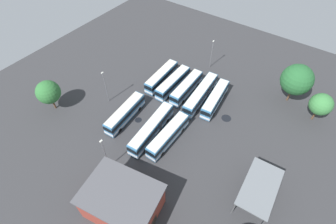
# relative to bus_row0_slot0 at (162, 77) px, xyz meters

# --- Properties ---
(ground_plane) EXTENTS (94.73, 94.73, 0.00)m
(ground_plane) POSITION_rel_bus_row0_slot0_xyz_m (7.35, 8.01, -1.82)
(ground_plane) COLOR #333335
(bus_row0_slot0) EXTENTS (12.03, 2.98, 3.45)m
(bus_row0_slot0) POSITION_rel_bus_row0_slot0_xyz_m (0.00, 0.00, 0.00)
(bus_row0_slot0) COLOR teal
(bus_row0_slot0) RESTS_ON ground_plane
(bus_row0_slot1) EXTENTS (12.21, 2.58, 3.45)m
(bus_row0_slot1) POSITION_rel_bus_row0_slot0_xyz_m (0.22, 3.74, 0.00)
(bus_row0_slot1) COLOR teal
(bus_row0_slot1) RESTS_ON ground_plane
(bus_row0_slot2) EXTENTS (12.01, 2.82, 3.45)m
(bus_row0_slot2) POSITION_rel_bus_row0_slot0_xyz_m (-0.28, 7.50, 0.00)
(bus_row0_slot2) COLOR teal
(bus_row0_slot2) RESTS_ON ground_plane
(bus_row0_slot3) EXTENTS (14.54, 3.52, 3.45)m
(bus_row0_slot3) POSITION_rel_bus_row0_slot0_xyz_m (-0.31, 11.55, 0.00)
(bus_row0_slot3) COLOR teal
(bus_row0_slot3) RESTS_ON ground_plane
(bus_row0_slot4) EXTENTS (12.26, 3.78, 3.45)m
(bus_row0_slot4) POSITION_rel_bus_row0_slot0_xyz_m (-0.84, 15.20, 0.00)
(bus_row0_slot4) COLOR teal
(bus_row0_slot4) RESTS_ON ground_plane
(bus_row1_slot0) EXTENTS (12.25, 3.43, 3.45)m
(bus_row1_slot0) POSITION_rel_bus_row0_slot0_xyz_m (15.04, 0.80, 0.00)
(bus_row1_slot0) COLOR teal
(bus_row1_slot0) RESTS_ON ground_plane
(bus_row1_slot2) EXTENTS (14.54, 3.57, 3.45)m
(bus_row1_slot2) POSITION_rel_bus_row0_slot0_xyz_m (14.89, 8.34, 0.00)
(bus_row1_slot2) COLOR teal
(bus_row1_slot2) RESTS_ON ground_plane
(bus_row1_slot3) EXTENTS (12.28, 2.58, 3.45)m
(bus_row1_slot3) POSITION_rel_bus_row0_slot0_xyz_m (14.45, 12.31, 0.00)
(bus_row1_slot3) COLOR teal
(bus_row1_slot3) RESTS_ON ground_plane
(depot_building) EXTENTS (11.09, 13.69, 6.34)m
(depot_building) POSITION_rel_bus_row0_slot0_xyz_m (30.87, 14.59, 1.37)
(depot_building) COLOR maroon
(depot_building) RESTS_ON ground_plane
(maintenance_shelter) EXTENTS (10.64, 6.14, 4.22)m
(maintenance_shelter) POSITION_rel_bus_row0_slot0_xyz_m (15.64, 32.37, 2.18)
(maintenance_shelter) COLOR slate
(maintenance_shelter) RESTS_ON ground_plane
(lamp_post_by_building) EXTENTS (0.56, 0.28, 8.63)m
(lamp_post_by_building) POSITION_rel_bus_row0_slot0_xyz_m (26.31, 6.38, 2.91)
(lamp_post_by_building) COLOR slate
(lamp_post_by_building) RESTS_ON ground_plane
(lamp_post_far_corner) EXTENTS (0.56, 0.28, 8.40)m
(lamp_post_far_corner) POSITION_rel_bus_row0_slot0_xyz_m (-13.00, 7.20, 2.79)
(lamp_post_far_corner) COLOR slate
(lamp_post_far_corner) RESTS_ON ground_plane
(lamp_post_mid_lot) EXTENTS (0.56, 0.28, 8.89)m
(lamp_post_mid_lot) POSITION_rel_bus_row0_slot0_xyz_m (13.11, -6.51, 3.04)
(lamp_post_mid_lot) COLOR slate
(lamp_post_mid_lot) RESTS_ON ground_plane
(tree_northeast) EXTENTS (7.21, 7.21, 10.17)m
(tree_northeast) POSITION_rel_bus_row0_slot0_xyz_m (-12.53, 29.20, 4.73)
(tree_northeast) COLOR brown
(tree_northeast) RESTS_ON ground_plane
(tree_south_edge) EXTENTS (5.41, 5.41, 7.87)m
(tree_south_edge) POSITION_rel_bus_row0_slot0_xyz_m (22.23, -15.32, 3.32)
(tree_south_edge) COLOR brown
(tree_south_edge) RESTS_ON ground_plane
(tree_northwest) EXTENTS (4.91, 4.91, 7.28)m
(tree_northwest) POSITION_rel_bus_row0_slot0_xyz_m (-9.77, 35.87, 2.98)
(tree_northwest) COLOR brown
(tree_northwest) RESTS_ON ground_plane
(puddle_between_rows) EXTENTS (2.26, 2.26, 0.01)m
(puddle_between_rows) POSITION_rel_bus_row0_slot0_xyz_m (1.53, 19.66, -1.82)
(puddle_between_rows) COLOR black
(puddle_between_rows) RESTS_ON ground_plane
(puddle_centre_drain) EXTENTS (1.60, 1.60, 0.01)m
(puddle_centre_drain) POSITION_rel_bus_row0_slot0_xyz_m (13.72, 3.38, -1.82)
(puddle_centre_drain) COLOR black
(puddle_centre_drain) RESTS_ON ground_plane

